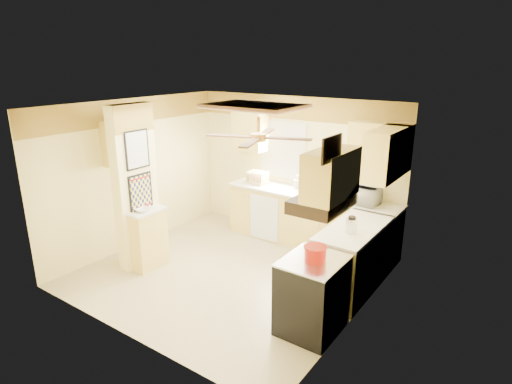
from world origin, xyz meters
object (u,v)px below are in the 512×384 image
Objects in this scene: stove at (312,295)px; bowl at (142,210)px; microwave at (362,194)px; dutch_oven at (315,253)px; kettle at (351,225)px.

bowl is (-2.81, -0.08, 0.51)m from stove.
stove is 1.72× the size of microwave.
stove is 3.46× the size of dutch_oven.
stove is at bearing 104.15° from microwave.
microwave is 3.37m from bowl.
stove is at bearing -93.35° from kettle.
dutch_oven is at bearing -21.52° from stove.
stove is at bearing 158.48° from dutch_oven.
bowl is 0.80× the size of dutch_oven.
kettle is (0.34, -1.21, -0.04)m from microwave.
dutch_oven is (0.02, -0.01, 0.54)m from stove.
kettle is (0.05, 0.93, 0.59)m from stove.
microwave is 2.50× the size of bowl.
microwave is at bearing 41.34° from bowl.
microwave is 1.26m from kettle.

